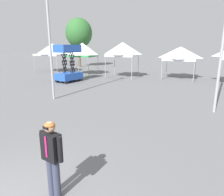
# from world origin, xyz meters

# --- Properties ---
(canopy_tent_left_of_center) EXTENTS (3.50, 3.50, 3.49)m
(canopy_tent_left_of_center) POSITION_xyz_m (-13.56, 19.11, 2.76)
(canopy_tent_left_of_center) COLOR #9E9EA3
(canopy_tent_left_of_center) RESTS_ON ground
(canopy_tent_center) EXTENTS (2.89, 2.89, 3.55)m
(canopy_tent_center) POSITION_xyz_m (-8.89, 18.43, 2.78)
(canopy_tent_center) COLOR #9E9EA3
(canopy_tent_center) RESTS_ON ground
(canopy_tent_behind_right) EXTENTS (2.98, 2.98, 3.58)m
(canopy_tent_behind_right) POSITION_xyz_m (-4.00, 18.15, 2.87)
(canopy_tent_behind_right) COLOR #9E9EA3
(canopy_tent_behind_right) RESTS_ON ground
(canopy_tent_behind_left) EXTENTS (3.10, 3.10, 3.15)m
(canopy_tent_behind_left) POSITION_xyz_m (1.57, 19.39, 2.49)
(canopy_tent_behind_left) COLOR #9E9EA3
(canopy_tent_behind_left) RESTS_ON ground
(scissor_lift) EXTENTS (1.85, 2.54, 3.33)m
(scissor_lift) POSITION_xyz_m (-7.59, 13.62, 1.06)
(scissor_lift) COLOR black
(scissor_lift) RESTS_ON ground
(person_foreground) EXTENTS (0.64, 0.32, 1.78)m
(person_foreground) POSITION_xyz_m (0.52, 0.93, 1.03)
(person_foreground) COLOR #33384C
(person_foreground) RESTS_ON ground
(light_pole_near_lift) EXTENTS (0.36, 0.36, 8.34)m
(light_pole_near_lift) POSITION_xyz_m (-4.96, 7.99, 4.73)
(light_pole_near_lift) COLOR #9E9EA3
(light_pole_near_lift) RESTS_ON ground
(tree_behind_tents_center) EXTENTS (3.97, 3.97, 7.25)m
(tree_behind_tents_center) POSITION_xyz_m (-13.75, 25.87, 5.05)
(tree_behind_tents_center) COLOR brown
(tree_behind_tents_center) RESTS_ON ground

